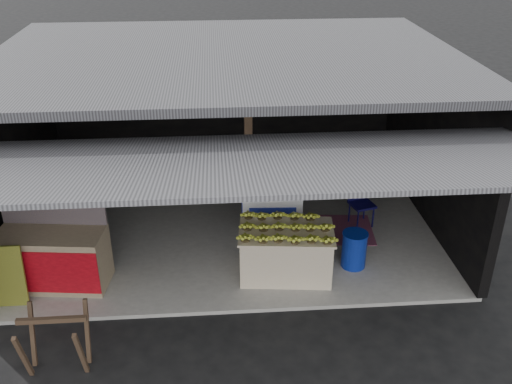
{
  "coord_description": "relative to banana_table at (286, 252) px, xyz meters",
  "views": [
    {
      "loc": [
        -0.2,
        -6.24,
        5.11
      ],
      "look_at": [
        0.39,
        1.52,
        1.1
      ],
      "focal_mm": 40.0,
      "sensor_mm": 36.0,
      "label": 1
    }
  ],
  "objects": [
    {
      "name": "ground",
      "position": [
        -0.78,
        -0.81,
        -0.44
      ],
      "size": [
        80.0,
        80.0,
        0.0
      ],
      "primitive_type": "plane",
      "color": "black",
      "rests_on": "ground"
    },
    {
      "name": "concrete_slab",
      "position": [
        -0.78,
        1.69,
        -0.41
      ],
      "size": [
        7.0,
        5.0,
        0.06
      ],
      "primitive_type": "cube",
      "color": "gray",
      "rests_on": "ground"
    },
    {
      "name": "picture_frames",
      "position": [
        -0.95,
        4.09,
        1.49
      ],
      "size": [
        1.62,
        0.04,
        0.46
      ],
      "color": "black",
      "rests_on": "shophouse"
    },
    {
      "name": "shophouse",
      "position": [
        -0.78,
        2.01,
        1.66
      ],
      "size": [
        7.4,
        7.29,
        3.02
      ],
      "color": "black",
      "rests_on": "ground"
    },
    {
      "name": "neighbor_stall",
      "position": [
        -3.38,
        0.02,
        0.09
      ],
      "size": [
        1.59,
        0.86,
        1.57
      ],
      "rotation": [
        0.0,
        0.0,
        -0.12
      ],
      "color": "#998466",
      "rests_on": "concrete_slab"
    },
    {
      "name": "sawhorse",
      "position": [
        -2.96,
        -1.69,
        0.06
      ],
      "size": [
        0.8,
        0.7,
        0.79
      ],
      "rotation": [
        0.0,
        0.0,
        0.0
      ],
      "color": "#463123",
      "rests_on": "ground"
    },
    {
      "name": "banana_table",
      "position": [
        0.0,
        0.0,
        0.0
      ],
      "size": [
        1.46,
        0.99,
        0.76
      ],
      "rotation": [
        0.0,
        0.0,
        -0.1
      ],
      "color": "beige",
      "rests_on": "concrete_slab"
    },
    {
      "name": "magenta_rug",
      "position": [
        0.89,
        1.22,
        -0.38
      ],
      "size": [
        1.58,
        1.13,
        0.01
      ],
      "primitive_type": "cube",
      "rotation": [
        0.0,
        0.0,
        -0.09
      ],
      "color": "maroon",
      "rests_on": "concrete_slab"
    },
    {
      "name": "plastic_chair",
      "position": [
        1.46,
        1.43,
        0.09
      ],
      "size": [
        0.47,
        0.47,
        0.8
      ],
      "rotation": [
        0.0,
        0.0,
        0.28
      ],
      "color": "#0E0B3D",
      "rests_on": "concrete_slab"
    },
    {
      "name": "water_barrel",
      "position": [
        1.07,
        0.14,
        -0.11
      ],
      "size": [
        0.37,
        0.37,
        0.55
      ],
      "primitive_type": "cylinder",
      "color": "navy",
      "rests_on": "concrete_slab"
    },
    {
      "name": "white_crate",
      "position": [
        -0.11,
        1.06,
        0.15
      ],
      "size": [
        0.98,
        0.69,
        1.05
      ],
      "rotation": [
        0.0,
        0.0,
        -0.05
      ],
      "color": "white",
      "rests_on": "concrete_slab"
    },
    {
      "name": "green_signboard",
      "position": [
        -3.96,
        -0.42,
        0.08
      ],
      "size": [
        0.61,
        0.14,
        0.92
      ],
      "primitive_type": "cube",
      "rotation": [
        -0.11,
        0.0,
        0.0
      ],
      "color": "black",
      "rests_on": "concrete_slab"
    },
    {
      "name": "banana_pile",
      "position": [
        -0.0,
        -0.0,
        0.45
      ],
      "size": [
        1.34,
        0.89,
        0.15
      ],
      "primitive_type": null,
      "rotation": [
        0.0,
        0.0,
        -0.1
      ],
      "color": "yellow",
      "rests_on": "banana_table"
    }
  ]
}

